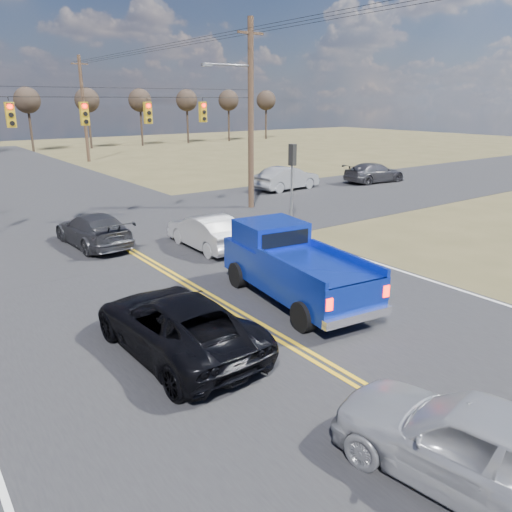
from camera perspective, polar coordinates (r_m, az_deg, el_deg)
ground at (r=10.55m, az=17.77°, el=-17.27°), size 160.00×160.00×0.00m
road_main at (r=17.55m, az=-9.27°, el=-2.38°), size 14.00×120.00×0.02m
road_cross at (r=24.68m, az=-17.83°, el=2.78°), size 120.00×12.00×0.02m
signal_gantry at (r=23.95m, az=-17.63°, el=14.68°), size 19.60×4.83×10.00m
utility_poles at (r=23.04m, az=-18.21°, el=14.96°), size 19.60×58.32×10.00m
treeline at (r=32.63m, az=-24.11°, el=15.64°), size 87.00×117.80×7.40m
pickup_truck at (r=15.17m, az=4.21°, el=-1.14°), size 2.88×6.02×2.18m
silver_suv at (r=8.85m, az=24.15°, el=-19.25°), size 2.61×4.91×1.59m
black_suv at (r=12.23m, az=-9.07°, el=-7.65°), size 2.59×5.32×1.46m
white_car_queue at (r=20.59m, az=-5.67°, el=2.79°), size 1.56×4.33×1.42m
dgrey_car_queue at (r=21.93m, az=-18.10°, el=2.86°), size 2.18×4.86×1.38m
cross_car_east_near at (r=34.46m, az=3.59°, el=8.86°), size 2.09×4.94×1.58m
cross_car_east_far at (r=38.59m, az=13.37°, el=9.24°), size 2.44×5.13×1.44m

